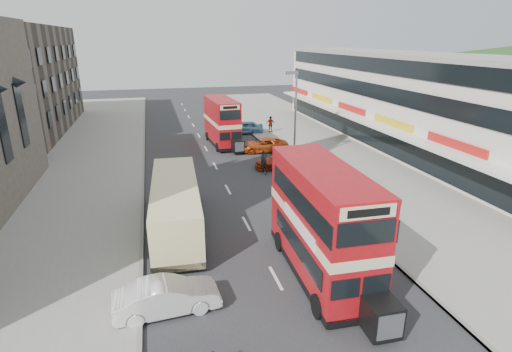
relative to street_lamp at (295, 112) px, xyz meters
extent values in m
plane|color=#28282B|center=(-6.52, -18.00, -4.78)|extent=(160.00, 160.00, 0.00)
cube|color=#28282B|center=(-6.52, 2.00, -4.78)|extent=(12.00, 90.00, 0.01)
cube|color=gray|center=(5.48, 2.00, -4.71)|extent=(12.00, 90.00, 0.15)
cube|color=gray|center=(-18.52, 2.00, -4.71)|extent=(12.00, 90.00, 0.15)
cube|color=gray|center=(-12.62, 2.00, -4.71)|extent=(0.20, 90.00, 0.16)
cube|color=gray|center=(-0.42, 2.00, -4.71)|extent=(0.20, 90.00, 0.16)
cube|color=silver|center=(13.48, 4.00, -0.28)|extent=(8.00, 46.00, 9.00)
cube|color=black|center=(9.43, 4.00, -3.18)|extent=(0.10, 44.00, 2.40)
cube|color=gray|center=(13.48, 4.00, 4.32)|extent=(8.20, 46.20, 0.40)
cube|color=white|center=(8.58, 4.00, -1.78)|extent=(1.80, 44.00, 0.20)
cylinder|color=slate|center=(0.08, 0.00, -0.78)|extent=(0.16, 0.16, 8.00)
cube|color=slate|center=(-0.32, 0.00, 3.22)|extent=(1.00, 0.20, 0.25)
cube|color=black|center=(-4.41, -16.07, -4.43)|extent=(2.76, 8.11, 0.35)
cube|color=maroon|center=(-4.41, -16.07, -3.23)|extent=(2.74, 8.11, 2.21)
cube|color=beige|center=(-4.41, -16.07, -1.97)|extent=(2.78, 8.15, 0.45)
cube|color=maroon|center=(-4.41, -16.07, -0.76)|extent=(2.74, 8.11, 2.11)
cube|color=maroon|center=(-4.41, -16.07, 0.37)|extent=(2.76, 8.13, 0.25)
cube|color=black|center=(-3.91, -20.71, -3.88)|extent=(1.24, 1.24, 1.31)
cube|color=black|center=(-4.59, 9.38, -4.47)|extent=(2.74, 7.41, 0.32)
cube|color=maroon|center=(-4.59, 9.38, -3.37)|extent=(2.72, 7.41, 2.00)
cube|color=beige|center=(-4.59, 9.38, -2.24)|extent=(2.76, 7.45, 0.41)
cube|color=maroon|center=(-4.59, 9.38, -1.14)|extent=(2.72, 7.41, 1.91)
cube|color=maroon|center=(-4.59, 9.38, -0.11)|extent=(2.74, 7.43, 0.23)
cube|color=black|center=(-3.77, 5.24, -3.97)|extent=(1.15, 1.16, 1.18)
cube|color=black|center=(-10.62, -9.65, -4.38)|extent=(3.08, 10.29, 0.41)
cube|color=beige|center=(-10.62, -9.65, -3.21)|extent=(3.06, 10.29, 2.64)
imported|color=white|center=(-11.51, -17.18, -4.08)|extent=(4.38, 1.81, 1.41)
imported|color=#A42C10|center=(-1.08, 0.00, -4.12)|extent=(4.68, 2.10, 1.33)
imported|color=#C34713|center=(-1.14, 5.47, -4.12)|extent=(4.99, 2.70, 1.33)
imported|color=#619BC3|center=(-1.16, 13.72, -4.05)|extent=(4.48, 2.22, 1.47)
imported|color=gray|center=(1.81, -3.40, -3.63)|extent=(0.79, 0.57, 2.01)
imported|color=gray|center=(1.80, 13.10, -3.70)|extent=(1.15, 0.59, 1.88)
imported|color=gray|center=(-2.84, -0.76, -4.34)|extent=(0.64, 1.70, 0.88)
imported|color=#222129|center=(-2.84, -0.76, -3.65)|extent=(0.58, 0.39, 1.56)
camera|label=1|loc=(-11.47, -31.43, 5.84)|focal=28.15mm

